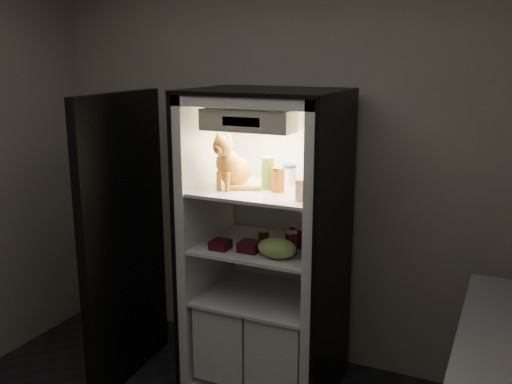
% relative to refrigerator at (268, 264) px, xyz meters
% --- Properties ---
extents(room_shell, '(3.60, 3.60, 3.60)m').
position_rel_refrigerator_xyz_m(room_shell, '(0.00, -1.38, 0.83)').
color(room_shell, white).
rests_on(room_shell, floor).
extents(refrigerator, '(0.90, 0.72, 1.88)m').
position_rel_refrigerator_xyz_m(refrigerator, '(0.00, 0.00, 0.00)').
color(refrigerator, white).
rests_on(refrigerator, floor).
extents(fridge_door, '(0.13, 0.87, 1.85)m').
position_rel_refrigerator_xyz_m(fridge_door, '(-0.85, -0.33, 0.12)').
color(fridge_door, black).
rests_on(fridge_door, floor).
extents(tabby_cat, '(0.29, 0.33, 0.35)m').
position_rel_refrigerator_xyz_m(tabby_cat, '(-0.19, -0.12, 0.63)').
color(tabby_cat, '#C96F19').
rests_on(tabby_cat, refrigerator).
extents(parmesan_shaker, '(0.07, 0.07, 0.19)m').
position_rel_refrigerator_xyz_m(parmesan_shaker, '(0.02, -0.06, 0.60)').
color(parmesan_shaker, '#217C27').
rests_on(parmesan_shaker, refrigerator).
extents(mayo_tub, '(0.09, 0.09, 0.12)m').
position_rel_refrigerator_xyz_m(mayo_tub, '(0.09, 0.11, 0.56)').
color(mayo_tub, white).
rests_on(mayo_tub, refrigerator).
extents(salsa_jar, '(0.08, 0.08, 0.14)m').
position_rel_refrigerator_xyz_m(salsa_jar, '(0.10, -0.09, 0.57)').
color(salsa_jar, maroon).
rests_on(salsa_jar, refrigerator).
extents(pepper_jar, '(0.12, 0.12, 0.20)m').
position_rel_refrigerator_xyz_m(pepper_jar, '(0.28, 0.03, 0.60)').
color(pepper_jar, maroon).
rests_on(pepper_jar, refrigerator).
extents(cream_carton, '(0.07, 0.07, 0.12)m').
position_rel_refrigerator_xyz_m(cream_carton, '(0.31, -0.23, 0.56)').
color(cream_carton, white).
rests_on(cream_carton, refrigerator).
extents(soda_can_a, '(0.07, 0.07, 0.12)m').
position_rel_refrigerator_xyz_m(soda_can_a, '(0.17, 0.01, 0.21)').
color(soda_can_a, black).
rests_on(soda_can_a, refrigerator).
extents(soda_can_b, '(0.06, 0.06, 0.12)m').
position_rel_refrigerator_xyz_m(soda_can_b, '(0.22, -0.02, 0.21)').
color(soda_can_b, black).
rests_on(soda_can_b, refrigerator).
extents(soda_can_c, '(0.07, 0.07, 0.14)m').
position_rel_refrigerator_xyz_m(soda_can_c, '(0.21, -0.15, 0.22)').
color(soda_can_c, black).
rests_on(soda_can_c, refrigerator).
extents(condiment_jar, '(0.07, 0.07, 0.09)m').
position_rel_refrigerator_xyz_m(condiment_jar, '(-0.01, -0.05, 0.19)').
color(condiment_jar, '#4E2916').
rests_on(condiment_jar, refrigerator).
extents(grape_bag, '(0.23, 0.17, 0.11)m').
position_rel_refrigerator_xyz_m(grape_bag, '(0.16, -0.24, 0.21)').
color(grape_bag, '#89B454').
rests_on(grape_bag, refrigerator).
extents(berry_box_left, '(0.11, 0.11, 0.05)m').
position_rel_refrigerator_xyz_m(berry_box_left, '(-0.20, -0.24, 0.18)').
color(berry_box_left, '#4F0D21').
rests_on(berry_box_left, refrigerator).
extents(berry_box_right, '(0.12, 0.12, 0.06)m').
position_rel_refrigerator_xyz_m(berry_box_right, '(-0.02, -0.21, 0.18)').
color(berry_box_right, '#4F0D21').
rests_on(berry_box_right, refrigerator).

